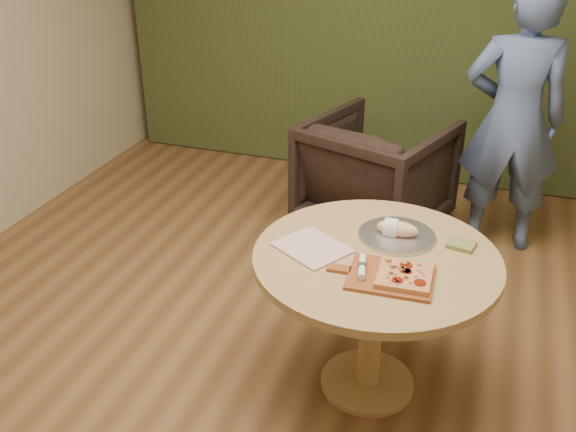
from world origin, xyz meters
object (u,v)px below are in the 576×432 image
(pedestal_table, at_px, (375,281))
(bread_roll, at_px, (395,228))
(armchair, at_px, (377,170))
(cutlery_roll, at_px, (362,266))
(person_standing, at_px, (513,120))
(serving_tray, at_px, (397,236))
(pizza_paddle, at_px, (388,277))
(flatbread_pizza, at_px, (404,275))

(pedestal_table, xyz_separation_m, bread_roll, (0.05, 0.19, 0.18))
(bread_roll, height_order, armchair, armchair)
(cutlery_roll, xyz_separation_m, person_standing, (0.54, 1.83, 0.10))
(person_standing, bearing_deg, serving_tray, 64.91)
(cutlery_roll, height_order, armchair, armchair)
(bread_roll, xyz_separation_m, armchair, (-0.37, 1.42, -0.35))
(pizza_paddle, distance_m, flatbread_pizza, 0.07)
(cutlery_roll, xyz_separation_m, serving_tray, (0.08, 0.35, -0.02))
(person_standing, bearing_deg, cutlery_roll, 65.55)
(pedestal_table, distance_m, flatbread_pizza, 0.28)
(pizza_paddle, height_order, bread_roll, bread_roll)
(armchair, bearing_deg, pizza_paddle, 121.84)
(cutlery_roll, distance_m, person_standing, 1.91)
(pizza_paddle, distance_m, person_standing, 1.89)
(pedestal_table, height_order, pizza_paddle, pizza_paddle)
(flatbread_pizza, bearing_deg, pedestal_table, 131.73)
(pizza_paddle, relative_size, serving_tray, 1.27)
(serving_tray, height_order, person_standing, person_standing)
(flatbread_pizza, relative_size, armchair, 0.26)
(flatbread_pizza, bearing_deg, person_standing, 78.98)
(pedestal_table, distance_m, armchair, 1.65)
(flatbread_pizza, height_order, cutlery_roll, flatbread_pizza)
(pizza_paddle, bearing_deg, armchair, 100.28)
(cutlery_roll, bearing_deg, serving_tray, 65.14)
(pizza_paddle, height_order, cutlery_roll, cutlery_roll)
(armchair, xyz_separation_m, person_standing, (0.83, 0.06, 0.44))
(pedestal_table, relative_size, serving_tray, 3.09)
(flatbread_pizza, height_order, person_standing, person_standing)
(pedestal_table, xyz_separation_m, pizza_paddle, (0.08, -0.17, 0.15))
(cutlery_roll, distance_m, armchair, 1.83)
(serving_tray, bearing_deg, flatbread_pizza, -74.97)
(cutlery_roll, bearing_deg, bread_roll, 66.53)
(pedestal_table, distance_m, cutlery_roll, 0.24)
(pedestal_table, bearing_deg, cutlery_roll, -100.43)
(cutlery_roll, relative_size, serving_tray, 0.56)
(pedestal_table, bearing_deg, armchair, 101.37)
(bread_roll, distance_m, armchair, 1.51)
(cutlery_roll, distance_m, bread_roll, 0.36)
(pizza_paddle, height_order, flatbread_pizza, flatbread_pizza)
(pedestal_table, relative_size, cutlery_roll, 5.54)
(serving_tray, xyz_separation_m, armchair, (-0.38, 1.42, -0.31))
(pizza_paddle, xyz_separation_m, flatbread_pizza, (0.07, -0.00, 0.02))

